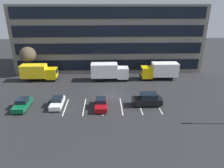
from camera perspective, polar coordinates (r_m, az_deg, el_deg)
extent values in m
plane|color=#262628|center=(34.55, -0.22, -3.11)|extent=(120.00, 120.00, 0.00)
cube|color=slate|center=(49.90, -0.95, 13.27)|extent=(41.07, 13.04, 14.40)
cube|color=black|center=(44.58, -0.72, 5.37)|extent=(39.43, 0.16, 2.30)
cube|color=black|center=(43.71, -0.74, 9.91)|extent=(39.43, 0.16, 2.30)
cube|color=black|center=(43.12, -0.77, 14.60)|extent=(39.43, 0.16, 2.30)
cube|color=black|center=(42.82, -0.79, 19.38)|extent=(39.43, 0.16, 2.30)
cube|color=silver|center=(31.43, -12.90, -6.36)|extent=(0.14, 5.40, 0.01)
cube|color=silver|center=(31.02, -7.78, -6.37)|extent=(0.14, 5.40, 0.01)
cube|color=silver|center=(30.86, -2.57, -6.33)|extent=(0.14, 5.40, 0.01)
cube|color=silver|center=(30.95, 2.65, -6.24)|extent=(0.14, 5.40, 0.01)
cube|color=silver|center=(31.30, 7.80, -6.10)|extent=(0.14, 5.40, 0.01)
cube|color=silver|center=(31.89, 12.79, -5.92)|extent=(0.14, 5.40, 0.01)
cube|color=yellow|center=(41.70, 9.70, 3.31)|extent=(2.17, 2.36, 2.17)
cube|color=black|center=(41.36, 8.30, 3.88)|extent=(0.06, 1.98, 0.95)
cube|color=white|center=(42.43, 14.58, 4.01)|extent=(5.12, 2.46, 2.66)
cube|color=black|center=(41.78, 8.10, 2.09)|extent=(0.20, 2.36, 0.39)
cylinder|color=black|center=(41.11, 9.88, 1.44)|extent=(0.98, 0.30, 0.98)
cylinder|color=black|center=(42.98, 9.35, 2.37)|extent=(0.98, 0.30, 0.98)
cylinder|color=black|center=(42.32, 16.08, 1.48)|extent=(0.98, 0.30, 0.98)
cylinder|color=black|center=(44.14, 15.30, 2.39)|extent=(0.98, 0.30, 0.98)
cube|color=yellow|center=(42.39, -16.57, 2.90)|extent=(2.05, 2.24, 2.05)
cube|color=black|center=(42.02, -15.30, 3.46)|extent=(0.06, 1.88, 0.90)
cube|color=yellow|center=(43.23, -21.09, 3.41)|extent=(4.85, 2.33, 2.52)
cube|color=black|center=(42.41, -15.04, 1.80)|extent=(0.19, 2.24, 0.37)
cylinder|color=black|center=(43.59, -16.14, 2.03)|extent=(0.93, 0.28, 0.93)
cylinder|color=black|center=(41.84, -16.72, 1.14)|extent=(0.93, 0.28, 0.93)
cylinder|color=black|center=(44.87, -21.63, 1.89)|extent=(0.93, 0.28, 0.93)
cylinder|color=black|center=(43.18, -22.41, 1.02)|extent=(0.93, 0.28, 0.93)
cube|color=white|center=(40.79, 3.01, 3.22)|extent=(2.19, 2.39, 2.19)
cube|color=black|center=(40.76, 4.53, 3.81)|extent=(0.06, 2.01, 0.97)
cube|color=white|center=(40.46, -2.20, 3.89)|extent=(5.19, 2.49, 2.69)
cube|color=black|center=(41.21, 4.57, 1.98)|extent=(0.20, 2.39, 0.40)
cylinder|color=black|center=(42.11, 2.86, 2.24)|extent=(1.00, 0.30, 1.00)
cylinder|color=black|center=(40.19, 3.10, 1.27)|extent=(1.00, 0.30, 1.00)
cylinder|color=black|center=(41.97, -3.59, 2.16)|extent=(1.00, 0.30, 1.00)
cylinder|color=black|center=(40.04, -3.65, 1.18)|extent=(1.00, 0.30, 1.00)
cube|color=maroon|center=(30.22, -3.10, -5.79)|extent=(1.73, 4.13, 0.67)
cube|color=black|center=(30.12, -3.12, -4.55)|extent=(1.52, 1.73, 0.58)
cylinder|color=black|center=(29.18, -1.64, -7.45)|extent=(0.21, 0.58, 0.58)
cylinder|color=black|center=(29.21, -4.60, -7.48)|extent=(0.21, 0.58, 0.58)
cylinder|color=black|center=(31.51, -1.69, -5.11)|extent=(0.21, 0.58, 0.58)
cylinder|color=black|center=(31.54, -4.42, -5.15)|extent=(0.21, 0.58, 0.58)
cube|color=white|center=(31.74, -15.08, -5.18)|extent=(1.67, 4.00, 0.65)
cube|color=black|center=(31.65, -15.11, -4.04)|extent=(1.47, 1.68, 0.56)
cylinder|color=black|center=(30.59, -14.20, -6.72)|extent=(0.20, 0.56, 0.56)
cylinder|color=black|center=(30.93, -16.84, -6.68)|extent=(0.20, 0.56, 0.56)
cylinder|color=black|center=(32.82, -13.34, -4.60)|extent=(0.20, 0.56, 0.56)
cylinder|color=black|center=(33.14, -15.81, -4.59)|extent=(0.20, 0.56, 0.56)
cube|color=black|center=(31.33, 9.77, -4.72)|extent=(4.42, 1.87, 0.91)
cube|color=black|center=(31.00, 10.27, -3.27)|extent=(2.43, 1.65, 0.82)
cylinder|color=black|center=(30.53, 7.40, -6.15)|extent=(0.65, 0.21, 0.65)
cylinder|color=black|center=(31.97, 6.94, -4.78)|extent=(0.65, 0.21, 0.65)
cylinder|color=black|center=(31.11, 12.58, -5.96)|extent=(0.65, 0.21, 0.65)
cylinder|color=black|center=(32.53, 11.89, -4.63)|extent=(0.65, 0.21, 0.65)
cube|color=#0C5933|center=(32.84, -23.83, -5.38)|extent=(1.76, 4.19, 0.68)
cube|color=black|center=(32.75, -23.87, -4.23)|extent=(1.54, 1.76, 0.59)
cylinder|color=black|center=(31.58, -23.30, -6.96)|extent=(0.21, 0.59, 0.59)
cylinder|color=black|center=(32.16, -25.84, -6.87)|extent=(0.21, 0.59, 0.59)
cylinder|color=black|center=(33.81, -21.78, -4.82)|extent=(0.21, 0.59, 0.59)
cylinder|color=black|center=(34.35, -24.17, -4.77)|extent=(0.21, 0.59, 0.59)
cylinder|color=#473323|center=(46.79, -22.05, 4.11)|extent=(0.28, 0.28, 3.26)
sphere|color=#4C4233|center=(46.07, -22.56, 7.58)|extent=(3.32, 3.32, 3.32)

